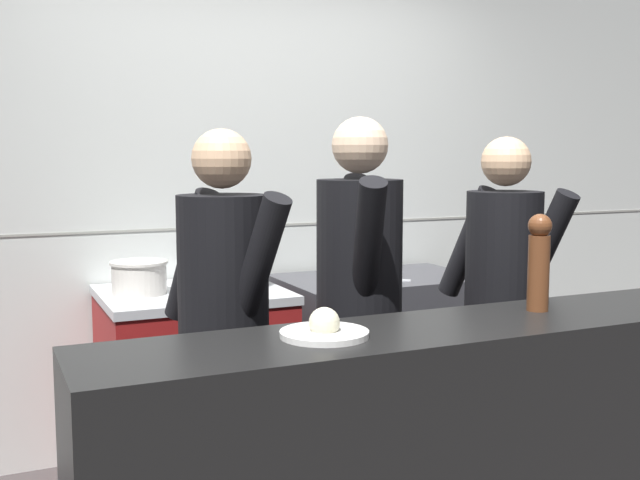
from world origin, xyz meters
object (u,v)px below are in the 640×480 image
Objects in this scene: oven_range at (194,384)px; chefs_knife at (370,279)px; sauce_pot at (235,267)px; plated_dish_main at (324,330)px; chef_sous at (359,305)px; mixing_bowl_steel at (344,269)px; stock_pot at (139,276)px; chef_head_cook at (224,327)px; chef_line at (502,301)px; pepper_mill at (539,260)px.

chefs_knife reaches higher than oven_range.
sauce_pot reaches higher than oven_range.
chef_sous is (0.45, 0.65, -0.08)m from plated_dish_main.
chefs_knife is 1.15× the size of plated_dish_main.
mixing_bowl_steel is 0.16m from chefs_knife.
plated_dish_main is (-0.79, -1.46, 0.07)m from mixing_bowl_steel.
oven_range is 1.53m from plated_dish_main.
sauce_pot is (0.46, 0.01, 0.01)m from stock_pot.
stock_pot is 1.06m from chef_sous.
oven_range is 0.54× the size of chef_sous.
chef_head_cook is at bearing 100.46° from plated_dish_main.
chef_line is at bearing -40.50° from sauce_pot.
chef_head_cook is (-0.11, 0.62, -0.11)m from plated_dish_main.
pepper_mill is 0.21× the size of chef_head_cook.
oven_range is 3.46× the size of stock_pot.
chefs_knife is at bearing 16.48° from chef_head_cook.
mixing_bowl_steel is 0.88m from chef_sous.
chefs_knife is 1.33m from pepper_mill.
sauce_pot is (0.22, 0.02, 0.54)m from oven_range.
chef_line is at bearing 17.71° from chef_sous.
oven_range is 1.03m from chef_sous.
chef_sous reaches higher than sauce_pot.
chef_line is (0.32, 0.60, -0.27)m from pepper_mill.
chef_line is (0.27, -0.71, -0.01)m from chefs_knife.
sauce_pot is 1.24× the size of plated_dish_main.
mixing_bowl_steel is at bearing 1.39° from stock_pot.
stock_pot is at bearing -178.61° from mixing_bowl_steel.
plated_dish_main is at bearing -123.21° from chefs_knife.
pepper_mill is (0.84, -1.39, 0.72)m from oven_range.
mixing_bowl_steel is at bearing 97.87° from chef_line.
chef_sous reaches higher than oven_range.
chef_line is (1.15, 0.63, -0.12)m from plated_dish_main.
chef_head_cook reaches higher than chefs_knife.
chef_sous reaches higher than chef_line.
chef_head_cook is at bearing 164.89° from chef_line.
chefs_knife is at bearing 95.20° from chef_line.
mixing_bowl_steel is 0.81× the size of chefs_knife.
oven_range is at bearing 174.75° from chefs_knife.
chef_line reaches higher than chefs_knife.
chef_line reaches higher than stock_pot.
sauce_pot is 0.69m from chefs_knife.
chef_sous is (-0.43, -0.69, 0.03)m from chefs_knife.
chef_head_cook is 0.97× the size of chef_sous.
chef_sous is at bearing -121.54° from chefs_knife.
chef_sous reaches higher than chef_head_cook.
sauce_pot is 0.59m from mixing_bowl_steel.
oven_range is 3.65× the size of mixing_bowl_steel.
sauce_pot is 0.20× the size of chef_line.
chef_line reaches higher than sauce_pot.
oven_range is 0.58m from sauce_pot.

